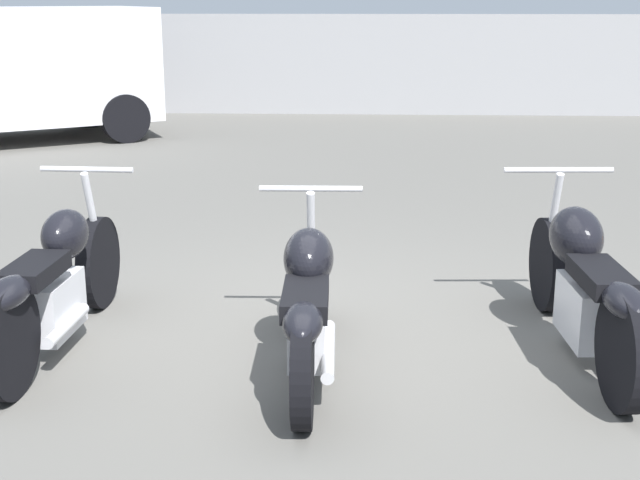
{
  "coord_description": "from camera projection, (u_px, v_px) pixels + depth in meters",
  "views": [
    {
      "loc": [
        0.25,
        -5.27,
        2.07
      ],
      "look_at": [
        0.0,
        -0.12,
        0.65
      ],
      "focal_mm": 50.0,
      "sensor_mm": 36.0,
      "label": 1
    }
  ],
  "objects": [
    {
      "name": "ground_plane",
      "position": [
        321.0,
        334.0,
        5.63
      ],
      "size": [
        60.0,
        60.0,
        0.0
      ],
      "primitive_type": "plane",
      "color": "#5B5954"
    },
    {
      "name": "fence_back",
      "position": [
        350.0,
        65.0,
        15.82
      ],
      "size": [
        40.0,
        0.04,
        1.76
      ],
      "color": "gray",
      "rests_on": "ground_plane"
    },
    {
      "name": "motorcycle_slot_0",
      "position": [
        55.0,
        284.0,
        5.29
      ],
      "size": [
        0.62,
        2.07,
        1.0
      ],
      "rotation": [
        0.0,
        0.0,
        -0.04
      ],
      "color": "black",
      "rests_on": "ground_plane"
    },
    {
      "name": "motorcycle_slot_1",
      "position": [
        308.0,
        304.0,
        4.95
      ],
      "size": [
        0.63,
        1.95,
        0.95
      ],
      "rotation": [
        0.0,
        0.0,
        0.02
      ],
      "color": "black",
      "rests_on": "ground_plane"
    },
    {
      "name": "motorcycle_slot_2",
      "position": [
        584.0,
        284.0,
        5.2
      ],
      "size": [
        0.7,
        2.16,
        1.0
      ],
      "rotation": [
        0.0,
        0.0,
        0.06
      ],
      "color": "black",
      "rests_on": "ground_plane"
    }
  ]
}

